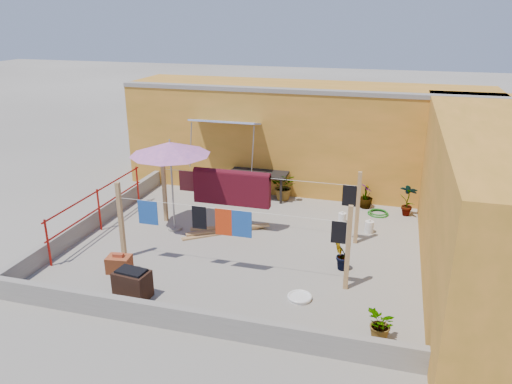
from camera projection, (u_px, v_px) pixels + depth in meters
ground at (247, 244)px, 12.01m from camera, size 80.00×80.00×0.00m
wall_back at (305, 136)px, 15.58m from camera, size 11.00×3.27×3.21m
wall_right at (491, 204)px, 10.13m from camera, size 2.40×9.00×3.20m
parapet_front at (188, 320)px, 8.69m from camera, size 8.30×0.16×0.44m
parapet_left at (97, 218)px, 12.97m from camera, size 0.16×7.30×0.44m
red_railing at (98, 204)px, 12.56m from camera, size 0.05×4.20×1.10m
clothesline_rig at (233, 193)px, 12.28m from camera, size 5.09×2.35×1.80m
patio_umbrella at (170, 149)px, 12.09m from camera, size 2.60×2.60×2.38m
outdoor_table at (259, 174)px, 14.80m from camera, size 1.72×0.87×0.81m
brick_stack at (119, 264)px, 10.68m from camera, size 0.54×0.42×0.43m
lumber_pile at (226, 230)px, 12.62m from camera, size 1.96×1.36×0.13m
brazier at (133, 284)px, 9.69m from camera, size 0.71×0.52×0.60m
white_basin at (300, 297)px, 9.70m from camera, size 0.48×0.48×0.08m
water_jug_a at (369, 227)px, 12.59m from camera, size 0.22×0.22×0.35m
water_jug_b at (342, 218)px, 13.17m from camera, size 0.20×0.20×0.32m
green_hose at (378, 213)px, 13.76m from camera, size 0.58×0.58×0.08m
plant_back_a at (284, 186)px, 14.71m from camera, size 0.83×0.74×0.83m
plant_back_b at (366, 196)px, 14.13m from camera, size 0.52×0.52×0.71m
plant_right_a at (408, 200)px, 13.54m from camera, size 0.57×0.46×0.93m
plant_right_b at (342, 256)px, 10.71m from camera, size 0.47×0.48×0.68m
plant_right_c at (381, 325)px, 8.42m from camera, size 0.54×0.60×0.59m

